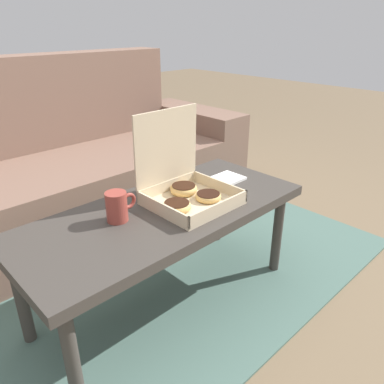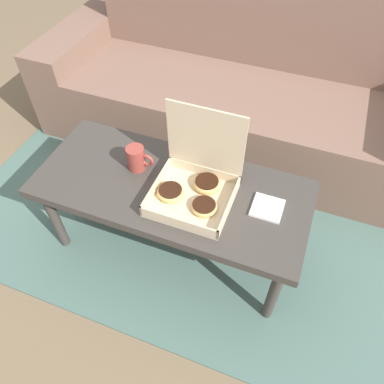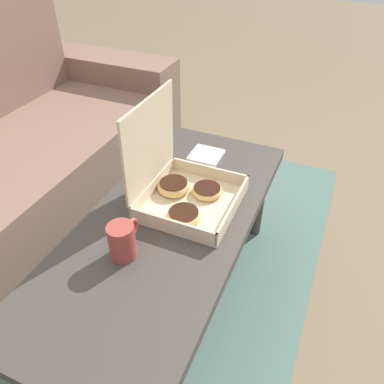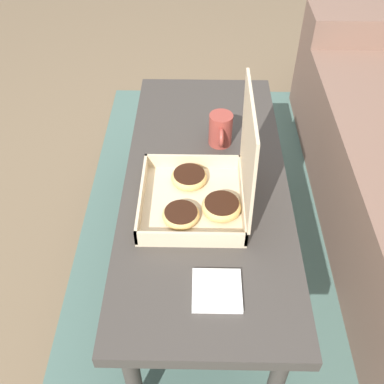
{
  "view_description": "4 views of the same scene",
  "coord_description": "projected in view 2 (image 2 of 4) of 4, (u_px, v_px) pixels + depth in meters",
  "views": [
    {
      "loc": [
        -0.8,
        -1.1,
        1.09
      ],
      "look_at": [
        0.11,
        -0.16,
        0.49
      ],
      "focal_mm": 35.0,
      "sensor_mm": 36.0,
      "label": 1
    },
    {
      "loc": [
        0.45,
        -1.04,
        1.58
      ],
      "look_at": [
        0.11,
        -0.16,
        0.49
      ],
      "focal_mm": 35.0,
      "sensor_mm": 36.0,
      "label": 2
    },
    {
      "loc": [
        -0.77,
        -0.54,
        1.24
      ],
      "look_at": [
        0.11,
        -0.16,
        0.49
      ],
      "focal_mm": 35.0,
      "sensor_mm": 36.0,
      "label": 3
    },
    {
      "loc": [
        0.99,
        -0.14,
        1.37
      ],
      "look_at": [
        0.11,
        -0.16,
        0.49
      ],
      "focal_mm": 42.0,
      "sensor_mm": 36.0,
      "label": 4
    }
  ],
  "objects": [
    {
      "name": "napkin_stack",
      "position": [
        267.0,
        208.0,
        1.45
      ],
      "size": [
        0.12,
        0.12,
        0.01
      ],
      "color": "white",
      "rests_on": "coffee_table"
    },
    {
      "name": "coffee_table",
      "position": [
        171.0,
        193.0,
        1.57
      ],
      "size": [
        1.14,
        0.49,
        0.44
      ],
      "color": "#3D3833",
      "rests_on": "ground_plane"
    },
    {
      "name": "couch",
      "position": [
        233.0,
        92.0,
        2.19
      ],
      "size": [
        2.22,
        0.79,
        0.93
      ],
      "color": "#7A5B4C",
      "rests_on": "ground_plane"
    },
    {
      "name": "pastry_box",
      "position": [
        196.0,
        183.0,
        1.46
      ],
      "size": [
        0.31,
        0.3,
        0.35
      ],
      "color": "beige",
      "rests_on": "coffee_table"
    },
    {
      "name": "area_rug",
      "position": [
        203.0,
        186.0,
        2.12
      ],
      "size": [
        2.34,
        1.81,
        0.01
      ],
      "primitive_type": "cube",
      "color": "#4C6B60",
      "rests_on": "ground_plane"
    },
    {
      "name": "ground_plane",
      "position": [
        184.0,
        227.0,
        1.94
      ],
      "size": [
        12.0,
        12.0,
        0.0
      ],
      "primitive_type": "plane",
      "color": "#756047"
    },
    {
      "name": "coffee_mug",
      "position": [
        137.0,
        158.0,
        1.56
      ],
      "size": [
        0.12,
        0.08,
        0.11
      ],
      "color": "#993D33",
      "rests_on": "coffee_table"
    }
  ]
}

